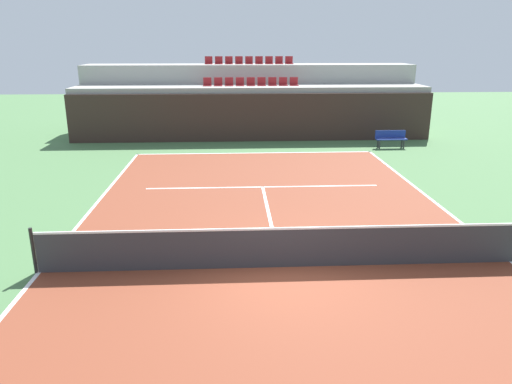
{
  "coord_description": "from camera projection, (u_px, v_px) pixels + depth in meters",
  "views": [
    {
      "loc": [
        -1.09,
        -9.94,
        4.93
      ],
      "look_at": [
        -0.47,
        2.0,
        1.2
      ],
      "focal_mm": 33.6,
      "sensor_mm": 36.0,
      "label": 1
    }
  ],
  "objects": [
    {
      "name": "sideline_right",
      "position": [
        511.0,
        261.0,
        11.26
      ],
      "size": [
        0.1,
        24.0,
        0.0
      ],
      "primitive_type": "cube",
      "color": "white",
      "rests_on": "court_surface"
    },
    {
      "name": "baseline_far",
      "position": [
        255.0,
        153.0,
        22.39
      ],
      "size": [
        11.0,
        0.1,
        0.0
      ],
      "primitive_type": "cube",
      "color": "white",
      "rests_on": "court_surface"
    },
    {
      "name": "sideline_left",
      "position": [
        39.0,
        272.0,
        10.72
      ],
      "size": [
        0.1,
        24.0,
        0.0
      ],
      "primitive_type": "cube",
      "color": "white",
      "rests_on": "court_surface"
    },
    {
      "name": "seating_row_upper",
      "position": [
        249.0,
        62.0,
        27.74
      ],
      "size": [
        5.11,
        0.44,
        0.44
      ],
      "color": "maroon",
      "rests_on": "stands_tier_upper"
    },
    {
      "name": "back_wall",
      "position": [
        252.0,
        118.0,
        24.86
      ],
      "size": [
        18.85,
        0.3,
        2.46
      ],
      "primitive_type": "cube",
      "color": "#33231E",
      "rests_on": "ground_plane"
    },
    {
      "name": "tennis_net",
      "position": [
        281.0,
        247.0,
        10.85
      ],
      "size": [
        11.08,
        0.08,
        1.07
      ],
      "color": "black",
      "rests_on": "court_surface"
    },
    {
      "name": "ground_plane",
      "position": [
        281.0,
        267.0,
        11.0
      ],
      "size": [
        80.0,
        80.0,
        0.0
      ],
      "primitive_type": "plane",
      "color": "#477042"
    },
    {
      "name": "court_surface",
      "position": [
        281.0,
        267.0,
        11.0
      ],
      "size": [
        11.0,
        24.0,
        0.01
      ],
      "primitive_type": "cube",
      "color": "brown",
      "rests_on": "ground_plane"
    },
    {
      "name": "stands_tier_upper",
      "position": [
        249.0,
        97.0,
        28.24
      ],
      "size": [
        18.85,
        2.4,
        3.76
      ],
      "primitive_type": "cube",
      "color": "#9E9E99",
      "rests_on": "ground_plane"
    },
    {
      "name": "seating_row_lower",
      "position": [
        251.0,
        83.0,
        25.75
      ],
      "size": [
        5.11,
        0.44,
        0.44
      ],
      "color": "maroon",
      "rests_on": "stands_tier_lower"
    },
    {
      "name": "player_bench",
      "position": [
        391.0,
        138.0,
        23.4
      ],
      "size": [
        1.5,
        0.4,
        0.85
      ],
      "color": "navy",
      "rests_on": "ground_plane"
    },
    {
      "name": "centre_service_line",
      "position": [
        270.0,
        218.0,
        14.05
      ],
      "size": [
        0.1,
        6.4,
        0.0
      ],
      "primitive_type": "cube",
      "color": "white",
      "rests_on": "court_surface"
    },
    {
      "name": "stands_tier_lower",
      "position": [
        251.0,
        111.0,
        26.11
      ],
      "size": [
        18.85,
        2.4,
        2.73
      ],
      "primitive_type": "cube",
      "color": "#9E9E99",
      "rests_on": "ground_plane"
    },
    {
      "name": "service_line_far",
      "position": [
        263.0,
        187.0,
        17.1
      ],
      "size": [
        8.26,
        0.1,
        0.0
      ],
      "primitive_type": "cube",
      "color": "white",
      "rests_on": "court_surface"
    }
  ]
}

